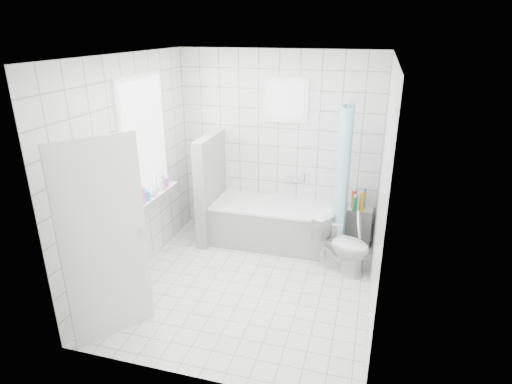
% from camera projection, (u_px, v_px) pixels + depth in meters
% --- Properties ---
extents(ground, '(3.00, 3.00, 0.00)m').
position_uv_depth(ground, '(248.00, 285.00, 5.07)').
color(ground, white).
rests_on(ground, ground).
extents(ceiling, '(3.00, 3.00, 0.00)m').
position_uv_depth(ceiling, '(246.00, 55.00, 4.13)').
color(ceiling, white).
rests_on(ceiling, ground).
extents(wall_back, '(2.80, 0.02, 2.60)m').
position_uv_depth(wall_back, '(278.00, 146.00, 5.95)').
color(wall_back, white).
rests_on(wall_back, ground).
extents(wall_front, '(2.80, 0.02, 2.60)m').
position_uv_depth(wall_front, '(190.00, 246.00, 3.26)').
color(wall_front, white).
rests_on(wall_front, ground).
extents(wall_left, '(0.02, 3.00, 2.60)m').
position_uv_depth(wall_left, '(131.00, 171.00, 4.95)').
color(wall_left, white).
rests_on(wall_left, ground).
extents(wall_right, '(0.02, 3.00, 2.60)m').
position_uv_depth(wall_right, '(381.00, 195.00, 4.25)').
color(wall_right, white).
rests_on(wall_right, ground).
extents(window_left, '(0.01, 0.90, 1.40)m').
position_uv_depth(window_left, '(145.00, 139.00, 5.10)').
color(window_left, white).
rests_on(window_left, wall_left).
extents(window_back, '(0.50, 0.01, 0.50)m').
position_uv_depth(window_back, '(285.00, 100.00, 5.65)').
color(window_back, white).
rests_on(window_back, wall_back).
extents(window_sill, '(0.18, 1.02, 0.08)m').
position_uv_depth(window_sill, '(154.00, 197.00, 5.36)').
color(window_sill, white).
rests_on(window_sill, wall_left).
extents(door, '(0.50, 0.68, 2.00)m').
position_uv_depth(door, '(105.00, 243.00, 3.93)').
color(door, silver).
rests_on(door, ground).
extents(bathtub, '(1.80, 0.77, 0.58)m').
position_uv_depth(bathtub, '(278.00, 224.00, 5.95)').
color(bathtub, white).
rests_on(bathtub, ground).
extents(partition_wall, '(0.15, 0.85, 1.50)m').
position_uv_depth(partition_wall, '(211.00, 188.00, 5.98)').
color(partition_wall, white).
rests_on(partition_wall, ground).
extents(tiled_ledge, '(0.40, 0.24, 0.55)m').
position_uv_depth(tiled_ledge, '(356.00, 226.00, 5.92)').
color(tiled_ledge, white).
rests_on(tiled_ledge, ground).
extents(toilet, '(0.79, 0.64, 0.71)m').
position_uv_depth(toilet, '(342.00, 244.00, 5.27)').
color(toilet, white).
rests_on(toilet, ground).
extents(curtain_rod, '(0.02, 0.80, 0.02)m').
position_uv_depth(curtain_rod, '(349.00, 104.00, 5.10)').
color(curtain_rod, silver).
rests_on(curtain_rod, wall_back).
extents(shower_curtain, '(0.14, 0.48, 1.78)m').
position_uv_depth(shower_curtain, '(343.00, 178.00, 5.31)').
color(shower_curtain, '#42A7C1').
rests_on(shower_curtain, curtain_rod).
extents(tub_faucet, '(0.18, 0.06, 0.06)m').
position_uv_depth(tub_faucet, '(291.00, 179.00, 6.02)').
color(tub_faucet, silver).
rests_on(tub_faucet, wall_back).
extents(sill_bottles, '(0.15, 0.73, 0.30)m').
position_uv_depth(sill_bottles, '(151.00, 187.00, 5.23)').
color(sill_bottles, silver).
rests_on(sill_bottles, window_sill).
extents(ledge_bottles, '(0.19, 0.20, 0.27)m').
position_uv_depth(ledge_bottles, '(359.00, 201.00, 5.74)').
color(ledge_bottles, blue).
rests_on(ledge_bottles, tiled_ledge).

